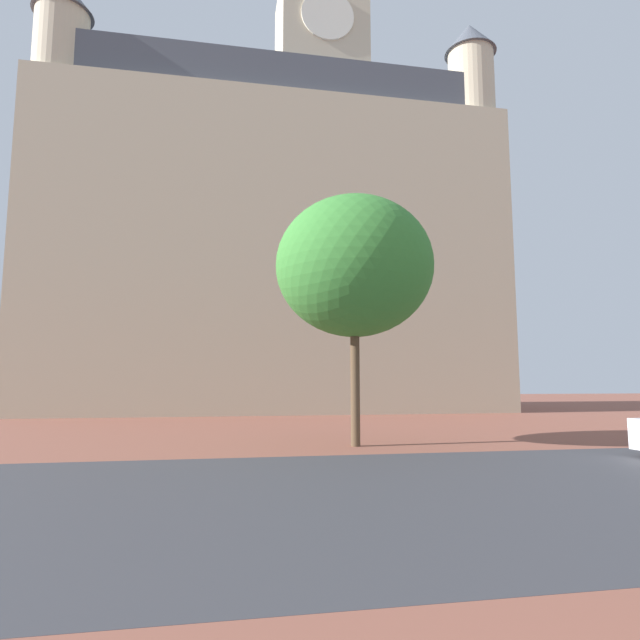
% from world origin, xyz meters
% --- Properties ---
extents(ground_plane, '(120.00, 120.00, 0.00)m').
position_xyz_m(ground_plane, '(0.00, 10.00, 0.00)').
color(ground_plane, brown).
extents(street_asphalt_strip, '(120.00, 8.28, 0.00)m').
position_xyz_m(street_asphalt_strip, '(0.00, 9.42, 0.00)').
color(street_asphalt_strip, '#38383D').
rests_on(street_asphalt_strip, ground_plane).
extents(landmark_building, '(27.26, 12.52, 33.41)m').
position_xyz_m(landmark_building, '(1.30, 34.24, 10.97)').
color(landmark_building, beige).
rests_on(landmark_building, ground_plane).
extents(tree_curb_far, '(4.43, 4.43, 6.96)m').
position_xyz_m(tree_curb_far, '(1.55, 15.18, 4.96)').
color(tree_curb_far, brown).
rests_on(tree_curb_far, ground_plane).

